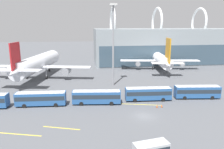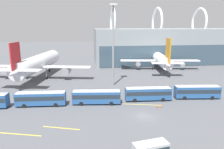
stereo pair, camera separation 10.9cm
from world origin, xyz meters
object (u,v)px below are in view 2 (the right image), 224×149
object	(u,v)px
floodlight_mast	(113,37)
traffic_cone_1	(162,106)
shuttle_bus_4	(197,91)
airliner_at_gate_near	(37,63)
airliner_at_gate_far	(160,58)
service_van_foreground	(151,149)
traffic_cone_2	(157,106)
shuttle_bus_3	(148,93)
shuttle_bus_1	(41,98)
shuttle_bus_2	(96,96)

from	to	relation	value
floodlight_mast	traffic_cone_1	distance (m)	27.34
shuttle_bus_4	airliner_at_gate_near	bearing A→B (deg)	154.41
airliner_at_gate_far	service_van_foreground	size ratio (longest dim) A/B	7.03
shuttle_bus_4	service_van_foreground	distance (m)	31.63
airliner_at_gate_far	traffic_cone_2	distance (m)	47.21
shuttle_bus_3	traffic_cone_1	world-z (taller)	shuttle_bus_3
airliner_at_gate_far	shuttle_bus_3	distance (m)	42.45
airliner_at_gate_far	traffic_cone_2	size ratio (longest dim) A/B	48.50
shuttle_bus_3	shuttle_bus_1	bearing A→B (deg)	-175.94
airliner_at_gate_near	shuttle_bus_3	size ratio (longest dim) A/B	3.30
floodlight_mast	shuttle_bus_2	bearing A→B (deg)	-111.30
shuttle_bus_2	traffic_cone_2	bearing A→B (deg)	-11.05
shuttle_bus_2	service_van_foreground	size ratio (longest dim) A/B	2.19
traffic_cone_1	shuttle_bus_2	bearing A→B (deg)	164.05
shuttle_bus_2	service_van_foreground	distance (m)	24.40
shuttle_bus_2	floodlight_mast	world-z (taller)	floodlight_mast
airliner_at_gate_far	shuttle_bus_4	world-z (taller)	airliner_at_gate_far
traffic_cone_2	traffic_cone_1	bearing A→B (deg)	1.62
shuttle_bus_1	shuttle_bus_4	distance (m)	40.25
airliner_at_gate_near	traffic_cone_2	world-z (taller)	airliner_at_gate_near
shuttle_bus_4	floodlight_mast	bearing A→B (deg)	148.50
airliner_at_gate_far	traffic_cone_2	bearing A→B (deg)	167.96
service_van_foreground	traffic_cone_2	bearing A→B (deg)	-121.79
shuttle_bus_1	shuttle_bus_2	bearing A→B (deg)	0.83
floodlight_mast	shuttle_bus_1	bearing A→B (deg)	-141.14
airliner_at_gate_far	floodlight_mast	bearing A→B (deg)	142.38
airliner_at_gate_near	shuttle_bus_1	bearing A→B (deg)	-156.53
airliner_at_gate_near	shuttle_bus_2	distance (m)	35.76
floodlight_mast	airliner_at_gate_far	bearing A→B (deg)	44.38
service_van_foreground	airliner_at_gate_far	bearing A→B (deg)	-120.73
shuttle_bus_2	traffic_cone_1	world-z (taller)	shuttle_bus_2
airliner_at_gate_near	shuttle_bus_4	world-z (taller)	airliner_at_gate_near
shuttle_bus_4	traffic_cone_1	bearing A→B (deg)	-149.95
airliner_at_gate_near	shuttle_bus_2	world-z (taller)	airliner_at_gate_near
shuttle_bus_2	traffic_cone_2	size ratio (longest dim) A/B	15.12
traffic_cone_1	floodlight_mast	bearing A→B (deg)	112.87
shuttle_bus_3	traffic_cone_2	bearing A→B (deg)	-79.55
shuttle_bus_4	traffic_cone_1	world-z (taller)	shuttle_bus_4
shuttle_bus_4	shuttle_bus_2	bearing A→B (deg)	-172.14
shuttle_bus_1	traffic_cone_1	size ratio (longest dim) A/B	16.16
airliner_at_gate_near	shuttle_bus_4	size ratio (longest dim) A/B	3.28
airliner_at_gate_far	shuttle_bus_3	xyz separation A→B (m)	(-16.76, -38.90, -2.83)
airliner_at_gate_far	service_van_foreground	distance (m)	67.63
traffic_cone_1	traffic_cone_2	xyz separation A→B (m)	(-1.19, -0.03, 0.03)
shuttle_bus_1	traffic_cone_2	xyz separation A→B (m)	(27.49, -4.93, -1.58)
airliner_at_gate_near	traffic_cone_2	xyz separation A→B (m)	(33.74, -34.05, -5.12)
airliner_at_gate_near	traffic_cone_1	world-z (taller)	airliner_at_gate_near
traffic_cone_1	shuttle_bus_3	bearing A→B (deg)	109.46
shuttle_bus_2	floodlight_mast	distance (m)	22.39
shuttle_bus_1	traffic_cone_2	size ratio (longest dim) A/B	15.01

